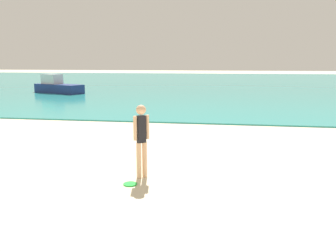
{
  "coord_description": "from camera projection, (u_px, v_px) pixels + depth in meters",
  "views": [
    {
      "loc": [
        1.44,
        0.65,
        2.58
      ],
      "look_at": [
        -0.1,
        10.25,
        0.77
      ],
      "focal_mm": 37.38,
      "sensor_mm": 36.0,
      "label": 1
    }
  ],
  "objects": [
    {
      "name": "frisbee",
      "position": [
        130.0,
        184.0,
        7.41
      ],
      "size": [
        0.29,
        0.29,
        0.03
      ],
      "primitive_type": "cylinder",
      "color": "green",
      "rests_on": "ground"
    },
    {
      "name": "person_standing",
      "position": [
        141.0,
        137.0,
        7.71
      ],
      "size": [
        0.31,
        0.27,
        1.65
      ],
      "rotation": [
        0.0,
        0.0,
        0.7
      ],
      "color": "#DDAD84",
      "rests_on": "ground"
    },
    {
      "name": "boat_near",
      "position": [
        57.0,
        86.0,
        28.16
      ],
      "size": [
        4.6,
        3.09,
        1.5
      ],
      "rotation": [
        0.0,
        0.0,
        -0.42
      ],
      "color": "navy",
      "rests_on": "water"
    },
    {
      "name": "water",
      "position": [
        213.0,
        82.0,
        43.71
      ],
      "size": [
        160.0,
        60.0,
        0.06
      ],
      "primitive_type": "cube",
      "color": "teal",
      "rests_on": "ground"
    }
  ]
}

